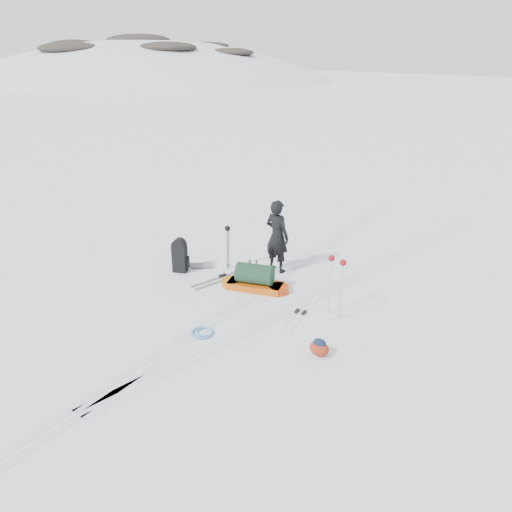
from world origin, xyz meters
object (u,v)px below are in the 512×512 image
Objects in this scene: pulk_sled at (255,280)px; ski_poles_black at (228,234)px; expedition_rucksack at (182,256)px; skier at (277,236)px.

ski_poles_black is at bearing 137.03° from pulk_sled.
expedition_rucksack is 1.33m from ski_poles_black.
skier is 2.54m from expedition_rucksack.
ski_poles_black is (0.81, 0.89, 0.56)m from expedition_rucksack.
expedition_rucksack is at bearing 42.18° from skier.
pulk_sled is at bearing 103.68° from skier.
ski_poles_black reaches higher than pulk_sled.
skier is 1.61× the size of ski_poles_black.
skier is 1.44m from pulk_sled.
skier is at bearing 79.86° from pulk_sled.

